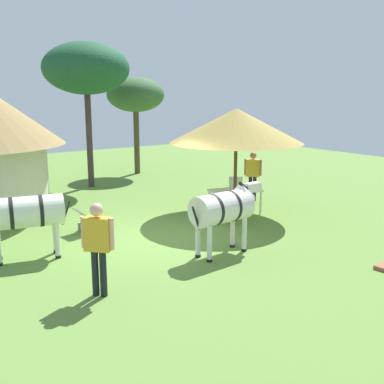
% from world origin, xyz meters
% --- Properties ---
extents(ground_plane, '(36.00, 36.00, 0.00)m').
position_xyz_m(ground_plane, '(0.00, 0.00, 0.00)').
color(ground_plane, olive).
extents(shade_umbrella, '(3.89, 3.89, 3.13)m').
position_xyz_m(shade_umbrella, '(2.96, 0.76, 2.63)').
color(shade_umbrella, '#50361C').
rests_on(shade_umbrella, ground_plane).
extents(patio_dining_table, '(1.64, 1.14, 0.74)m').
position_xyz_m(patio_dining_table, '(2.96, 0.76, 0.66)').
color(patio_dining_table, '#EBE8CA').
rests_on(patio_dining_table, ground_plane).
extents(patio_chair_near_lawn, '(0.60, 0.60, 0.90)m').
position_xyz_m(patio_chair_near_lawn, '(1.94, -0.01, 0.52)').
color(patio_chair_near_lawn, silver).
rests_on(patio_chair_near_lawn, ground_plane).
extents(patio_chair_near_hut, '(0.61, 0.61, 0.90)m').
position_xyz_m(patio_chair_near_hut, '(3.81, 1.72, 0.52)').
color(patio_chair_near_hut, silver).
rests_on(patio_chair_near_hut, ground_plane).
extents(guest_beside_umbrella, '(0.44, 0.48, 1.64)m').
position_xyz_m(guest_beside_umbrella, '(4.63, 1.80, 0.98)').
color(guest_beside_umbrella, black).
rests_on(guest_beside_umbrella, ground_plane).
extents(standing_watcher, '(0.47, 0.48, 1.71)m').
position_xyz_m(standing_watcher, '(-2.75, -2.19, 1.03)').
color(standing_watcher, black).
rests_on(standing_watcher, ground_plane).
extents(striped_lounge_chair, '(0.84, 0.62, 0.66)m').
position_xyz_m(striped_lounge_chair, '(-1.27, 1.59, 0.26)').
color(striped_lounge_chair, '#C94047').
rests_on(striped_lounge_chair, ground_plane).
extents(zebra_nearest_camera, '(2.10, 0.79, 1.60)m').
position_xyz_m(zebra_nearest_camera, '(0.46, -1.75, 1.06)').
color(zebra_nearest_camera, silver).
rests_on(zebra_nearest_camera, ground_plane).
extents(zebra_by_umbrella, '(2.23, 1.02, 1.58)m').
position_xyz_m(zebra_by_umbrella, '(-3.28, 0.47, 1.04)').
color(zebra_by_umbrella, silver).
rests_on(zebra_by_umbrella, ground_plane).
extents(acacia_tree_left_background, '(3.19, 3.19, 5.40)m').
position_xyz_m(acacia_tree_left_background, '(1.15, 7.15, 4.42)').
color(acacia_tree_left_background, '#423032').
rests_on(acacia_tree_left_background, ground_plane).
extents(acacia_tree_behind_hut, '(2.51, 2.51, 4.23)m').
position_xyz_m(acacia_tree_behind_hut, '(4.07, 8.76, 3.44)').
color(acacia_tree_behind_hut, '#4D4127').
rests_on(acacia_tree_behind_hut, ground_plane).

